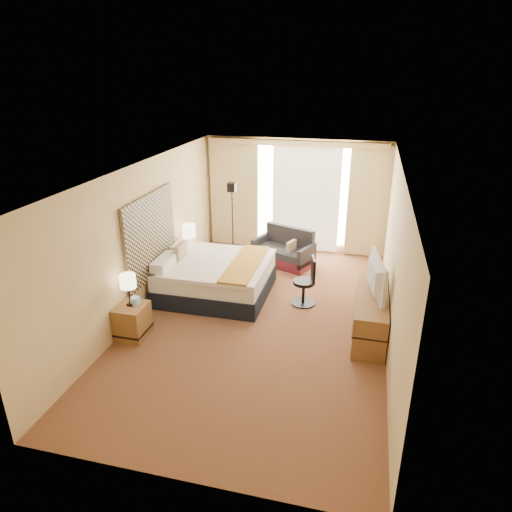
% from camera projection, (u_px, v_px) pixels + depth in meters
% --- Properties ---
extents(floor, '(4.20, 7.00, 0.02)m').
position_uv_depth(floor, '(261.00, 318.00, 7.94)').
color(floor, '#521B17').
rests_on(floor, ground).
extents(ceiling, '(4.20, 7.00, 0.02)m').
position_uv_depth(ceiling, '(261.00, 169.00, 6.96)').
color(ceiling, white).
rests_on(ceiling, wall_back).
extents(wall_back, '(4.20, 0.02, 2.60)m').
position_uv_depth(wall_back, '(296.00, 195.00, 10.59)').
color(wall_back, beige).
rests_on(wall_back, ground).
extents(wall_front, '(4.20, 0.02, 2.60)m').
position_uv_depth(wall_front, '(176.00, 380.00, 4.31)').
color(wall_front, beige).
rests_on(wall_front, ground).
extents(wall_left, '(0.02, 7.00, 2.60)m').
position_uv_depth(wall_left, '(143.00, 238.00, 7.91)').
color(wall_left, beige).
rests_on(wall_left, ground).
extents(wall_right, '(0.02, 7.00, 2.60)m').
position_uv_depth(wall_right, '(394.00, 261.00, 6.98)').
color(wall_right, beige).
rests_on(wall_right, ground).
extents(headboard, '(0.06, 1.85, 1.50)m').
position_uv_depth(headboard, '(151.00, 236.00, 8.09)').
color(headboard, black).
rests_on(headboard, wall_left).
extents(nightstand_left, '(0.45, 0.52, 0.55)m').
position_uv_depth(nightstand_left, '(132.00, 321.00, 7.31)').
color(nightstand_left, '#915D35').
rests_on(nightstand_left, floor).
extents(nightstand_right, '(0.45, 0.52, 0.55)m').
position_uv_depth(nightstand_right, '(190.00, 262.00, 9.56)').
color(nightstand_right, '#915D35').
rests_on(nightstand_right, floor).
extents(media_dresser, '(0.50, 1.80, 0.70)m').
position_uv_depth(media_dresser, '(370.00, 313.00, 7.40)').
color(media_dresser, '#915D35').
rests_on(media_dresser, floor).
extents(window, '(2.30, 0.02, 2.30)m').
position_uv_depth(window, '(306.00, 196.00, 10.50)').
color(window, silver).
rests_on(window, wall_back).
extents(curtains, '(4.12, 0.19, 2.56)m').
position_uv_depth(curtains, '(295.00, 192.00, 10.45)').
color(curtains, beige).
rests_on(curtains, floor).
extents(bed, '(1.99, 1.82, 0.96)m').
position_uv_depth(bed, '(215.00, 277.00, 8.69)').
color(bed, black).
rests_on(bed, floor).
extents(loveseat, '(1.44, 1.11, 0.80)m').
position_uv_depth(loveseat, '(284.00, 252.00, 10.08)').
color(loveseat, '#581924').
rests_on(loveseat, floor).
extents(floor_lamp, '(0.23, 0.23, 1.81)m').
position_uv_depth(floor_lamp, '(232.00, 207.00, 9.79)').
color(floor_lamp, black).
rests_on(floor_lamp, floor).
extents(desk_chair, '(0.44, 0.44, 0.91)m').
position_uv_depth(desk_chair, '(306.00, 284.00, 8.28)').
color(desk_chair, black).
rests_on(desk_chair, floor).
extents(lamp_left, '(0.25, 0.25, 0.53)m').
position_uv_depth(lamp_left, '(128.00, 282.00, 7.07)').
color(lamp_left, black).
rests_on(lamp_left, nightstand_left).
extents(lamp_right, '(0.27, 0.27, 0.56)m').
position_uv_depth(lamp_right, '(189.00, 230.00, 9.26)').
color(lamp_right, black).
rests_on(lamp_right, nightstand_right).
extents(tissue_box, '(0.13, 0.13, 0.12)m').
position_uv_depth(tissue_box, '(135.00, 301.00, 7.24)').
color(tissue_box, '#8DB9DA').
rests_on(tissue_box, nightstand_left).
extents(telephone, '(0.20, 0.18, 0.07)m').
position_uv_depth(telephone, '(188.00, 250.00, 9.36)').
color(telephone, black).
rests_on(telephone, nightstand_right).
extents(television, '(0.34, 1.07, 0.61)m').
position_uv_depth(television, '(371.00, 276.00, 7.16)').
color(television, black).
rests_on(television, media_dresser).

